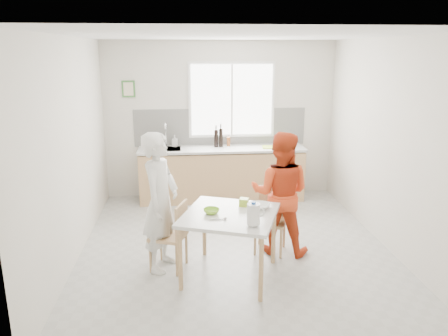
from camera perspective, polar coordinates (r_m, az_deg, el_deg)
The scene contains 21 objects.
ground at distance 5.92m, azimuth 1.38°, elevation -10.19°, with size 4.50×4.50×0.00m, color #B7B7B2.
room_shell at distance 5.42m, azimuth 1.49°, elevation 5.73°, with size 4.50×4.50×4.50m.
window at distance 7.63m, azimuth 1.02°, elevation 8.88°, with size 1.50×0.06×1.30m.
backsplash at distance 7.69m, azimuth -0.49°, elevation 5.36°, with size 3.00×0.02×0.65m, color white.
picture_frame at distance 7.63m, azimuth -12.37°, elevation 10.05°, with size 0.22×0.03×0.28m.
kitchen_counter at distance 7.59m, azimuth -0.33°, elevation -1.03°, with size 2.84×0.64×1.37m.
dining_table at distance 4.93m, azimuth 0.77°, elevation -6.81°, with size 1.28×1.28×0.77m.
chair_left at distance 5.21m, azimuth -6.68°, elevation -8.41°, with size 0.49×0.49×0.83m.
chair_far at distance 5.70m, azimuth 6.18°, elevation -6.32°, with size 0.49×0.49×0.83m.
person_white at distance 5.13m, azimuth -8.30°, elevation -4.44°, with size 0.60×0.40×1.65m, color white.
person_red at distance 5.55m, azimuth 7.36°, elevation -3.31°, with size 0.77×0.60×1.58m, color red.
bowl_green at distance 4.89m, azimuth -1.66°, elevation -5.64°, with size 0.18×0.18×0.06m, color #93D631.
bowl_white at distance 5.06m, azimuth 4.76°, elevation -4.96°, with size 0.23×0.23×0.06m, color white.
milk_jug at distance 4.53m, azimuth 3.92°, elevation -5.99°, with size 0.19×0.14×0.24m.
green_box at distance 5.12m, azimuth 2.62°, elevation -4.49°, with size 0.10×0.10×0.09m, color #A6CB2F.
spoon at distance 4.72m, azimuth -0.83°, elevation -6.68°, with size 0.01×0.01×0.16m, color #A5A5AA.
cutting_board at distance 7.53m, azimuth 6.39°, elevation 2.73°, with size 0.35×0.25×0.01m, color #A5C42D.
wine_bottle_a at distance 7.50m, azimuth -0.42°, elevation 3.99°, with size 0.07×0.07×0.32m, color black.
wine_bottle_b at distance 7.50m, azimuth -1.04°, elevation 3.91°, with size 0.07×0.07×0.30m, color black.
jar_amber at distance 7.57m, azimuth 0.60°, elevation 3.47°, with size 0.06×0.06×0.16m, color brown.
soap_bottle at distance 7.60m, azimuth -6.46°, elevation 3.55°, with size 0.09×0.09×0.20m, color #999999.
Camera 1 is at (-0.63, -5.31, 2.53)m, focal length 35.00 mm.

